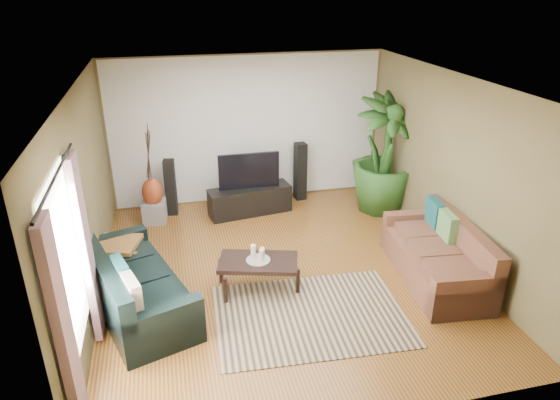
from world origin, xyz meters
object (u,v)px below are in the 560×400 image
object	(u,v)px
pedestal	(155,211)
sofa_right	(436,251)
coffee_table	(259,274)
speaker_right	(300,171)
side_table	(120,261)
television	(249,171)
potted_plant	(385,154)
sofa_left	(135,279)
tv_stand	(250,200)
speaker_left	(171,187)
vase	(152,192)

from	to	relation	value
pedestal	sofa_right	bearing A→B (deg)	-35.75
coffee_table	speaker_right	xyz separation A→B (m)	(1.35, 2.80, 0.34)
sofa_right	speaker_right	bearing A→B (deg)	-154.96
speaker_right	side_table	bearing A→B (deg)	-151.73
television	potted_plant	world-z (taller)	potted_plant
sofa_left	sofa_right	world-z (taller)	same
coffee_table	side_table	size ratio (longest dim) A/B	1.77
sofa_right	speaker_right	xyz separation A→B (m)	(-1.09, 3.13, 0.12)
sofa_left	speaker_right	world-z (taller)	speaker_right
sofa_left	potted_plant	distance (m)	4.78
sofa_right	tv_stand	distance (m)	3.45
side_table	tv_stand	bearing A→B (deg)	39.08
coffee_table	sofa_left	bearing A→B (deg)	-161.52
tv_stand	speaker_right	distance (m)	1.17
potted_plant	pedestal	distance (m)	4.14
speaker_left	side_table	bearing A→B (deg)	-102.44
pedestal	speaker_left	bearing A→B (deg)	40.46
vase	television	bearing A→B (deg)	-0.40
sofa_left	speaker_right	bearing A→B (deg)	-64.10
coffee_table	speaker_right	bearing A→B (deg)	79.99
vase	side_table	bearing A→B (deg)	-104.95
potted_plant	vase	bearing A→B (deg)	174.46
speaker_right	tv_stand	bearing A→B (deg)	-163.72
tv_stand	vase	bearing A→B (deg)	170.13
potted_plant	speaker_right	bearing A→B (deg)	149.14
vase	tv_stand	bearing A→B (deg)	-1.08
television	side_table	bearing A→B (deg)	-140.60
vase	side_table	size ratio (longest dim) A/B	0.82
pedestal	television	bearing A→B (deg)	-0.40
sofa_right	tv_stand	bearing A→B (deg)	-135.83
pedestal	vase	world-z (taller)	vase
television	tv_stand	bearing A→B (deg)	-90.00
speaker_right	pedestal	size ratio (longest dim) A/B	2.88
tv_stand	side_table	world-z (taller)	side_table
sofa_left	speaker_right	xyz separation A→B (m)	(2.94, 2.88, 0.12)
sofa_left	speaker_left	xyz separation A→B (m)	(0.53, 2.74, 0.08)
potted_plant	vase	world-z (taller)	potted_plant
sofa_left	vase	bearing A→B (deg)	-23.71
pedestal	side_table	distance (m)	1.83
pedestal	side_table	xyz separation A→B (m)	(-0.47, -1.77, 0.11)
speaker_right	vase	distance (m)	2.74
coffee_table	potted_plant	distance (m)	3.45
speaker_left	vase	world-z (taller)	speaker_left
sofa_right	speaker_right	size ratio (longest dim) A/B	1.81
side_table	potted_plant	bearing A→B (deg)	17.02
side_table	vase	bearing A→B (deg)	75.05
sofa_left	vase	xyz separation A→B (m)	(0.23, 2.48, 0.13)
speaker_left	pedestal	size ratio (longest dim) A/B	2.66
tv_stand	speaker_right	world-z (taller)	speaker_right
potted_plant	sofa_left	bearing A→B (deg)	-153.80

